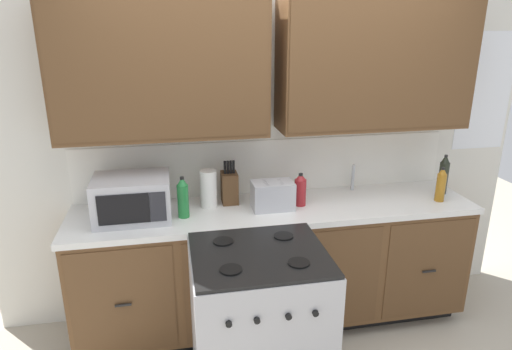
% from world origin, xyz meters
% --- Properties ---
extents(ground_plane, '(8.00, 8.00, 0.00)m').
position_xyz_m(ground_plane, '(0.00, 0.00, 0.00)').
color(ground_plane, '#B2A893').
extents(wall_unit, '(3.96, 0.40, 2.36)m').
position_xyz_m(wall_unit, '(0.00, 0.50, 1.62)').
color(wall_unit, silver).
rests_on(wall_unit, ground_plane).
extents(counter_run, '(2.79, 0.64, 0.94)m').
position_xyz_m(counter_run, '(0.00, 0.30, 0.48)').
color(counter_run, black).
rests_on(counter_run, ground_plane).
extents(stove_range, '(0.76, 0.68, 0.95)m').
position_xyz_m(stove_range, '(-0.24, -0.33, 0.47)').
color(stove_range, '#B7B7BC').
rests_on(stove_range, ground_plane).
extents(microwave, '(0.48, 0.37, 0.28)m').
position_xyz_m(microwave, '(-0.95, 0.29, 1.08)').
color(microwave, '#B7B7BC').
rests_on(microwave, counter_run).
extents(toaster, '(0.28, 0.18, 0.19)m').
position_xyz_m(toaster, '(-0.03, 0.28, 1.03)').
color(toaster, '#B7B7BC').
rests_on(toaster, counter_run).
extents(knife_block, '(0.11, 0.14, 0.31)m').
position_xyz_m(knife_block, '(-0.30, 0.44, 1.05)').
color(knife_block, '#52361E').
rests_on(knife_block, counter_run).
extents(sink_faucet, '(0.02, 0.02, 0.20)m').
position_xyz_m(sink_faucet, '(0.65, 0.51, 1.04)').
color(sink_faucet, '#B2B5BA').
rests_on(sink_faucet, counter_run).
extents(paper_towel_roll, '(0.12, 0.12, 0.26)m').
position_xyz_m(paper_towel_roll, '(-0.45, 0.39, 1.07)').
color(paper_towel_roll, white).
rests_on(paper_towel_roll, counter_run).
extents(bottle_dark, '(0.07, 0.07, 0.30)m').
position_xyz_m(bottle_dark, '(1.27, 0.32, 1.08)').
color(bottle_dark, black).
rests_on(bottle_dark, counter_run).
extents(bottle_amber, '(0.07, 0.07, 0.25)m').
position_xyz_m(bottle_amber, '(1.17, 0.18, 1.06)').
color(bottle_amber, '#9E6619').
rests_on(bottle_amber, counter_run).
extents(bottle_green, '(0.07, 0.07, 0.28)m').
position_xyz_m(bottle_green, '(-0.63, 0.25, 1.07)').
color(bottle_green, '#237A38').
rests_on(bottle_green, counter_run).
extents(bottle_red, '(0.08, 0.08, 0.23)m').
position_xyz_m(bottle_red, '(0.17, 0.30, 1.05)').
color(bottle_red, maroon).
rests_on(bottle_red, counter_run).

